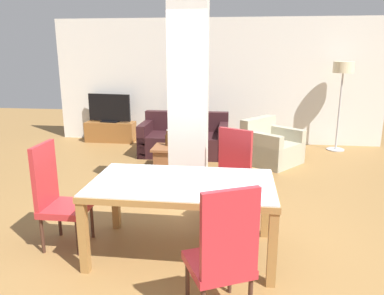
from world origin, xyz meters
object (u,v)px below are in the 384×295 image
dining_chair_near_right (223,253)px  bottle (167,139)px  dining_table (183,195)px  tv_screen (109,108)px  tv_stand (111,132)px  sofa (185,140)px  floor_lamp (343,75)px  dining_chair_head_left (56,194)px  armchair (270,148)px  dining_chair_far_right (230,174)px  coffee_table (173,158)px

dining_chair_near_right → bottle: (-1.15, 3.79, -0.07)m
dining_table → tv_screen: 5.17m
tv_stand → tv_screen: size_ratio=1.12×
sofa → bottle: bearing=78.9°
sofa → floor_lamp: (3.09, 0.71, 1.26)m
sofa → tv_screen: tv_screen is taller
dining_chair_head_left → armchair: 4.17m
dining_table → sofa: sofa is taller
dining_chair_far_right → bottle: size_ratio=3.91×
dining_chair_near_right → dining_chair_far_right: bearing=64.5°
dining_chair_head_left → tv_screen: (-1.03, 4.60, 0.18)m
dining_chair_head_left → bottle: 2.92m
dining_table → tv_screen: size_ratio=1.83×
bottle → floor_lamp: bearing=26.1°
dining_chair_far_right → sofa: (-0.98, 2.85, -0.29)m
sofa → armchair: (1.65, -0.39, 0.00)m
bottle → tv_screen: size_ratio=0.29×
dining_table → coffee_table: 2.86m
bottle → dining_table: bearing=-76.2°
dining_chair_far_right → floor_lamp: floor_lamp is taller
tv_stand → tv_screen: bearing=-63.4°
dining_chair_far_right → dining_table: bearing=90.0°
armchair → tv_screen: (-3.49, 1.25, 0.47)m
armchair → bottle: bearing=-35.5°
armchair → coffee_table: size_ratio=1.72×
dining_table → sofa: 3.79m
tv_stand → floor_lamp: (4.93, -0.15, 1.32)m
sofa → dining_table: bearing=98.0°
bottle → sofa: bearing=78.9°
armchair → tv_screen: 3.74m
dining_chair_far_right → armchair: (0.68, 2.47, -0.29)m
dining_table → sofa: size_ratio=1.06×
dining_chair_near_right → coffee_table: dining_chair_near_right is taller
coffee_table → tv_screen: (-1.78, 1.84, 0.55)m
dining_table → armchair: size_ratio=1.49×
sofa → tv_screen: (-1.83, 0.86, 0.47)m
sofa → tv_screen: size_ratio=1.72×
sofa → bottle: 0.94m
armchair → tv_stand: size_ratio=1.10×
dining_table → armchair: bearing=71.4°
dining_chair_near_right → tv_screen: bearing=91.4°
sofa → bottle: sofa is taller
armchair → tv_screen: size_ratio=1.23×
armchair → dining_chair_head_left: bearing=2.8°
sofa → floor_lamp: size_ratio=0.94×
sofa → coffee_table: 0.98m
floor_lamp → dining_table: bearing=-120.0°
dining_table → dining_chair_head_left: dining_chair_head_left is taller
dining_chair_far_right → tv_stand: (-2.81, 3.72, -0.35)m
dining_chair_head_left → dining_chair_far_right: bearing=116.5°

